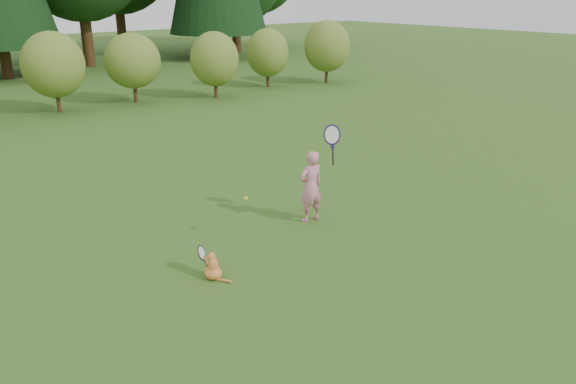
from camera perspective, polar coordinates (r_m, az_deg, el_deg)
ground at (r=9.50m, az=2.09°, el=-5.52°), size 100.00×100.00×0.00m
shrub_row at (r=20.44m, az=-22.86°, el=10.91°), size 28.00×3.00×2.80m
child at (r=10.26m, az=2.41°, el=0.73°), size 0.78×0.51×2.02m
cat at (r=8.49m, az=-7.70°, el=-7.33°), size 0.33×0.63×0.57m
tennis_ball at (r=9.52m, az=-4.31°, el=-0.64°), size 0.08×0.08×0.08m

